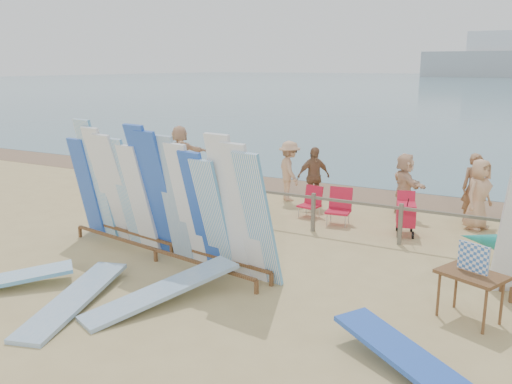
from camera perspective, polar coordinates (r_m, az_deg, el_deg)
The scene contains 22 objects.
ground at distance 10.10m, azimuth -0.64°, elevation -8.59°, with size 160.00×160.00×0.00m, color tan.
wet_sand_strip at distance 16.48m, azimuth 11.62°, elevation -0.22°, with size 40.00×2.60×0.01m, color #7F6147.
distant_ship at distance 188.92m, azimuth 24.04°, elevation 12.57°, with size 45.00×8.00×14.00m.
fence at distance 12.48m, azimuth 6.06°, elevation -1.34°, with size 12.08×0.08×0.90m.
main_surfboard_rack at distance 10.65m, azimuth -9.89°, elevation -0.82°, with size 5.38×1.54×2.68m.
vendor_table at distance 8.83m, azimuth 21.59°, elevation -10.06°, with size 1.09×0.95×1.21m.
flat_board_d at distance 7.27m, azimuth 16.92°, elevation -18.47°, with size 0.56×2.70×0.07m, color blue.
flat_board_a at distance 9.33m, azimuth -18.56°, elevation -11.22°, with size 0.56×2.70×0.07m, color #7CA3C7.
flat_board_b at distance 9.06m, azimuth -9.72°, elevation -11.43°, with size 0.56×2.70×0.07m, color #7CA3C7.
beach_chair_left at distance 13.78m, azimuth 5.69°, elevation -1.68°, with size 0.56×0.58×0.77m.
beach_chair_right at distance 13.19m, azimuth 8.67°, elevation -2.30°, with size 0.62×0.64×0.88m.
stroller at distance 12.69m, azimuth 15.47°, elevation -2.66°, with size 0.66×0.80×0.96m.
beachgoer_5 at distance 14.27m, azimuth 15.36°, elevation 0.79°, with size 1.48×0.48×1.60m, color beige.
beachgoer_extra_1 at distance 18.32m, azimuth -11.08°, elevation 3.61°, with size 0.91×0.39×1.55m, color #8C6042.
beachgoer_2 at distance 14.64m, azimuth -4.01°, elevation 1.97°, with size 0.88×0.42×1.81m, color beige.
beachgoer_4 at distance 14.70m, azimuth 6.07°, elevation 1.61°, with size 0.95×0.41×1.62m, color #8C6042.
beachgoer_7 at distance 14.13m, azimuth 22.02°, elevation 0.37°, with size 0.62×0.34×1.69m, color #8C6042.
beachgoer_1 at distance 16.42m, azimuth -7.81°, elevation 2.65°, with size 0.57×0.31×1.55m, color #8C6042.
beachgoer_3 at distance 15.29m, azimuth 3.53°, elevation 2.23°, with size 1.09×0.45×1.69m, color tan.
beachgoer_11 at distance 17.79m, azimuth -8.00°, elevation 3.98°, with size 1.74×0.56×1.87m, color beige.
beachgoer_0 at distance 16.61m, azimuth -15.01°, elevation 2.62°, with size 0.81×0.39×1.65m, color tan.
beachgoer_6 at distance 13.57m, azimuth 22.38°, elevation -0.23°, with size 0.81×0.39×1.66m, color tan.
Camera 1 is at (4.57, -8.19, 3.75)m, focal length 38.00 mm.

